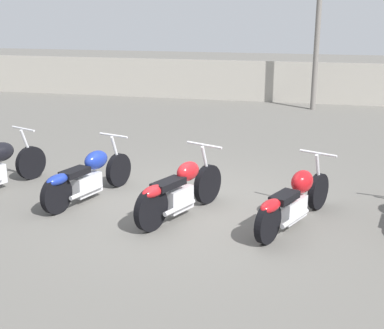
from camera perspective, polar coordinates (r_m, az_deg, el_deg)
The scene contains 5 objects.
ground_plane at distance 8.45m, azimuth -0.27°, elevation -4.56°, with size 60.00×60.00×0.00m, color #5B5954.
fence_back at distance 18.04m, azimuth 7.41°, elevation 8.77°, with size 40.00×0.04×1.34m.
motorcycle_slot_1 at distance 8.81m, azimuth -11.08°, elevation -1.24°, with size 0.85×2.03×0.95m.
motorcycle_slot_2 at distance 7.93m, azimuth -1.36°, elevation -2.78°, with size 0.97×1.89×1.00m.
motorcycle_slot_3 at distance 7.75m, azimuth 10.82°, elevation -3.72°, with size 1.03×2.02×0.94m.
Camera 1 is at (1.86, -7.67, 3.02)m, focal length 50.00 mm.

